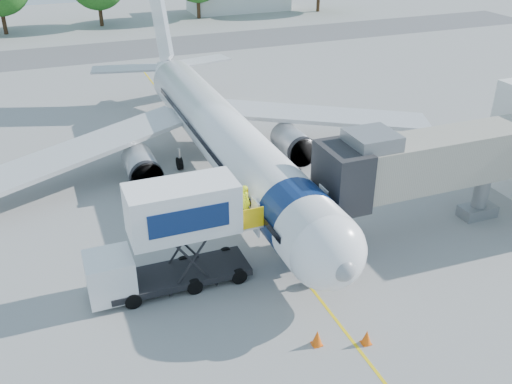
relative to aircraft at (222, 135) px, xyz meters
name	(u,v)px	position (x,y,z in m)	size (l,w,h in m)	color
ground	(243,200)	(0.00, -4.12, -2.95)	(160.00, 160.00, 0.00)	gray
guidance_line	(243,200)	(0.00, -4.12, -2.94)	(0.15, 70.00, 0.01)	yellow
taxiway_strip	(127,50)	(0.00, 37.88, -2.94)	(120.00, 10.00, 0.01)	#59595B
aircraft	(222,135)	(0.00, 0.00, 0.00)	(34.17, 37.73, 11.35)	white
jet_bridge	(424,162)	(7.99, -11.12, 1.39)	(13.90, 3.20, 6.60)	#A39C8C
catering_hiloader	(171,238)	(-6.27, -11.12, -0.19)	(8.50, 2.44, 5.50)	black
safety_cone_a	(367,337)	(0.48, -18.27, -2.61)	(0.45, 0.45, 0.71)	#FF5D0D
safety_cone_b	(317,338)	(-1.55, -17.55, -2.58)	(0.48, 0.48, 0.76)	#FF5D0D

